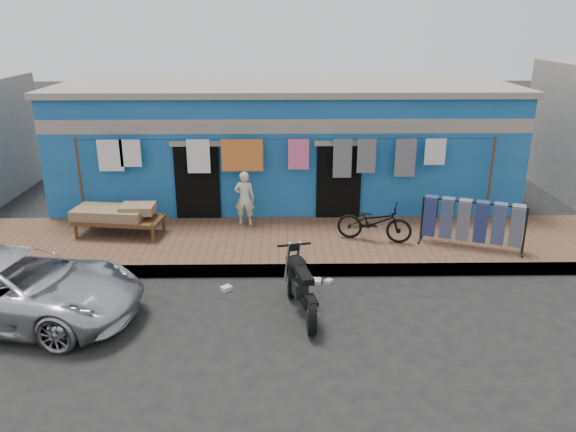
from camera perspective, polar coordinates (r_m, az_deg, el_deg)
The scene contains 14 objects.
ground at distance 10.23m, azimuth 0.19°, elevation -9.85°, with size 80.00×80.00×0.00m, color black.
sidewalk at distance 12.88m, azimuth -0.07°, elevation -2.83°, with size 28.00×3.00×0.25m, color brown.
curb at distance 11.55m, azimuth 0.04°, elevation -5.55°, with size 28.00×0.10×0.25m, color gray.
building at distance 16.25m, azimuth -0.30°, elevation 7.64°, with size 12.20×5.20×3.36m.
clothesline at distance 13.55m, azimuth -1.09°, elevation 5.80°, with size 10.06×0.06×2.10m.
car at distance 10.86m, azimuth -26.03°, elevation -6.44°, with size 2.03×4.46×1.26m, color silver.
seated_person at distance 13.54m, azimuth -4.44°, elevation 1.80°, with size 0.48×0.32×1.33m, color beige.
bicycle at distance 12.70m, azimuth 8.79°, elevation -0.19°, with size 0.59×1.66×1.08m, color black.
motorcycle at distance 9.98m, azimuth 1.32°, elevation -6.91°, with size 0.99×1.86×1.14m, color black, non-canonical shape.
charpoy at distance 13.53m, azimuth -16.71°, elevation -0.43°, with size 2.18×1.25×0.69m, color brown, non-canonical shape.
jeans_rack at distance 12.86m, azimuth 18.21°, elevation -0.69°, with size 2.27×1.27×1.09m, color black, non-canonical shape.
litter_a at distance 11.06m, azimuth -6.29°, elevation -7.32°, with size 0.20×0.15×0.09m, color silver.
litter_b at distance 11.31m, azimuth 4.13°, elevation -6.65°, with size 0.15×0.11×0.08m, color silver.
litter_c at distance 11.29m, azimuth 2.92°, elevation -6.65°, with size 0.21×0.17×0.09m, color silver.
Camera 1 is at (-0.18, -8.92, 4.99)m, focal length 35.00 mm.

